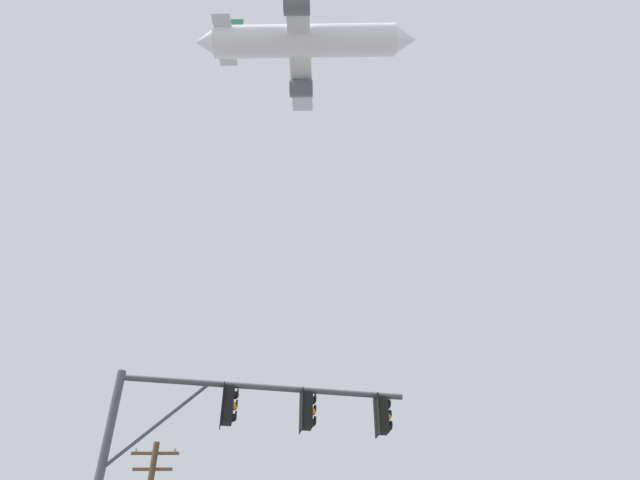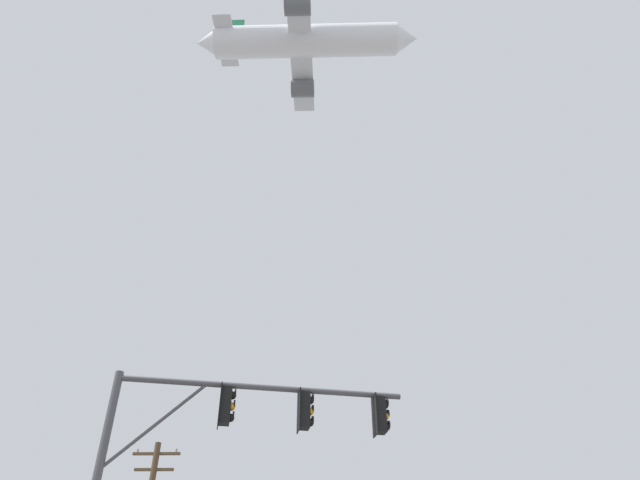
# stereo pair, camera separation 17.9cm
# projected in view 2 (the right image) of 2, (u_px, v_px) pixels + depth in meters

# --- Properties ---
(signal_pole_near) EXTENTS (7.08, 1.59, 6.50)m
(signal_pole_near) POSITION_uv_depth(u_px,v_px,m) (229.00, 438.00, 13.38)
(signal_pole_near) COLOR #4C4C51
(signal_pole_near) RESTS_ON ground
(airplane) EXTENTS (20.76, 16.04, 5.69)m
(airplane) POSITION_uv_depth(u_px,v_px,m) (306.00, 42.00, 52.95)
(airplane) COLOR white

